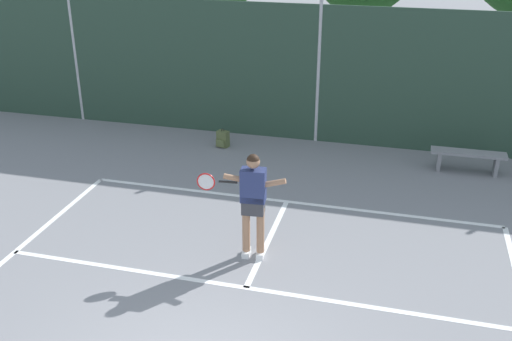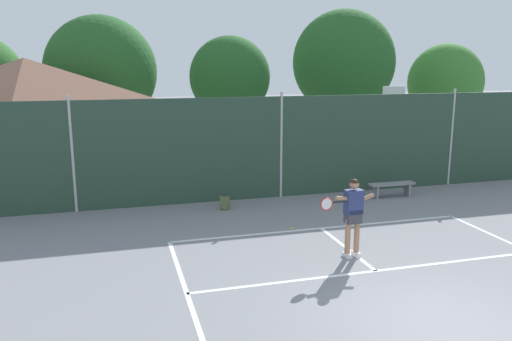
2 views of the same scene
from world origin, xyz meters
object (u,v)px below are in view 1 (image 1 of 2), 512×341
(tennis_player, at_px, (252,197))
(tennis_ball, at_px, (249,193))
(backpack_olive, at_px, (223,139))
(courtside_bench, at_px, (468,157))

(tennis_player, xyz_separation_m, tennis_ball, (-0.67, 2.22, -1.08))
(tennis_ball, bearing_deg, backpack_olive, 118.86)
(backpack_olive, xyz_separation_m, courtside_bench, (5.68, -0.07, 0.17))
(tennis_ball, relative_size, backpack_olive, 0.14)
(tennis_ball, xyz_separation_m, courtside_bench, (4.36, 2.33, 0.33))
(courtside_bench, bearing_deg, tennis_ball, -151.91)
(tennis_player, bearing_deg, courtside_bench, 50.90)
(tennis_ball, height_order, courtside_bench, courtside_bench)
(tennis_player, height_order, backpack_olive, tennis_player)
(backpack_olive, height_order, courtside_bench, courtside_bench)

